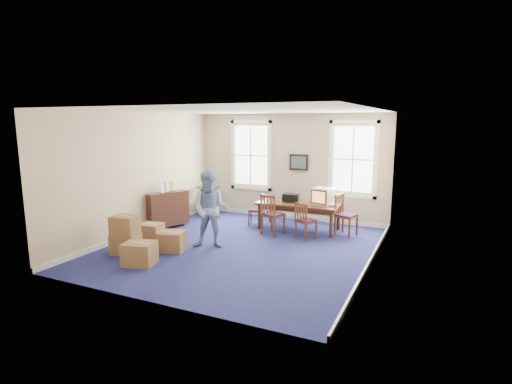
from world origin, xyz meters
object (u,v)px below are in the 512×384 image
at_px(conference_table, 299,216).
at_px(cardboard_boxes, 137,234).
at_px(credenza, 168,211).
at_px(crt_tv, 323,196).
at_px(chair_near_left, 273,214).
at_px(man, 211,209).
at_px(potted_plant, 212,197).

distance_m(conference_table, cardboard_boxes, 4.37).
height_order(conference_table, credenza, credenza).
bearing_deg(credenza, cardboard_boxes, -50.44).
height_order(crt_tv, chair_near_left, crt_tv).
bearing_deg(conference_table, man, -120.28).
height_order(crt_tv, potted_plant, crt_tv).
relative_size(conference_table, credenza, 1.85).
bearing_deg(cardboard_boxes, chair_near_left, 50.51).
height_order(credenza, cardboard_boxes, credenza).
bearing_deg(credenza, conference_table, 42.98).
bearing_deg(chair_near_left, crt_tv, -128.65).
relative_size(credenza, potted_plant, 1.00).
bearing_deg(conference_table, cardboard_boxes, -127.90).
xyz_separation_m(chair_near_left, potted_plant, (-2.58, 1.18, 0.05)).
height_order(chair_near_left, man, man).
distance_m(credenza, cardboard_boxes, 2.19).
distance_m(chair_near_left, man, 1.89).
relative_size(crt_tv, credenza, 0.44).
relative_size(conference_table, man, 1.21).
height_order(crt_tv, cardboard_boxes, crt_tv).
bearing_deg(crt_tv, potted_plant, -172.57).
distance_m(man, cardboard_boxes, 1.76).
bearing_deg(potted_plant, crt_tv, -5.76).
height_order(conference_table, cardboard_boxes, cardboard_boxes).
bearing_deg(man, potted_plant, 102.08).
relative_size(crt_tv, chair_near_left, 0.49).
height_order(crt_tv, credenza, crt_tv).
distance_m(chair_near_left, potted_plant, 2.84).
bearing_deg(crt_tv, cardboard_boxes, -120.38).
bearing_deg(man, credenza, 135.16).
height_order(potted_plant, cardboard_boxes, potted_plant).
relative_size(chair_near_left, credenza, 0.91).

